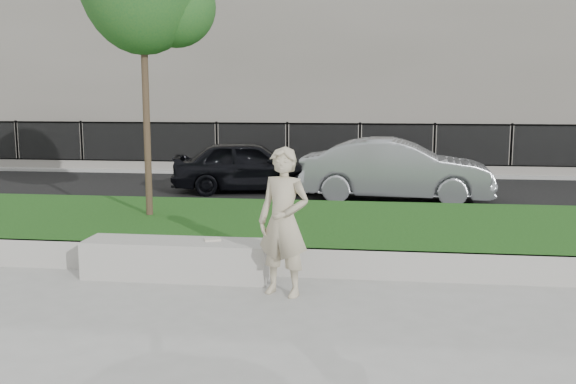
# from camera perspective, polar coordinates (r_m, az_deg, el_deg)

# --- Properties ---
(ground) EXTENTS (90.00, 90.00, 0.00)m
(ground) POSITION_cam_1_polar(r_m,az_deg,el_deg) (8.01, -7.01, -9.30)
(ground) COLOR gray
(ground) RESTS_ON ground
(grass_bank) EXTENTS (34.00, 4.00, 0.40)m
(grass_bank) POSITION_cam_1_polar(r_m,az_deg,el_deg) (10.79, -3.09, -3.42)
(grass_bank) COLOR black
(grass_bank) RESTS_ON ground
(grass_kerb) EXTENTS (34.00, 0.08, 0.40)m
(grass_kerb) POSITION_cam_1_polar(r_m,az_deg,el_deg) (8.92, -5.38, -6.05)
(grass_kerb) COLOR gray
(grass_kerb) RESTS_ON ground
(street) EXTENTS (34.00, 7.00, 0.04)m
(street) POSITION_cam_1_polar(r_m,az_deg,el_deg) (16.17, 0.44, 0.03)
(street) COLOR black
(street) RESTS_ON ground
(far_pavement) EXTENTS (34.00, 3.00, 0.12)m
(far_pavement) POSITION_cam_1_polar(r_m,az_deg,el_deg) (20.60, 1.95, 2.03)
(far_pavement) COLOR gray
(far_pavement) RESTS_ON ground
(iron_fence) EXTENTS (32.00, 0.30, 1.50)m
(iron_fence) POSITION_cam_1_polar(r_m,az_deg,el_deg) (19.56, 1.68, 3.09)
(iron_fence) COLOR slate
(iron_fence) RESTS_ON far_pavement
(building_facade) EXTENTS (34.00, 10.00, 10.00)m
(building_facade) POSITION_cam_1_polar(r_m,az_deg,el_deg) (27.55, 3.42, 14.00)
(building_facade) COLOR #6A665D
(building_facade) RESTS_ON ground
(stone_bench) EXTENTS (2.50, 0.63, 0.51)m
(stone_bench) POSITION_cam_1_polar(r_m,az_deg,el_deg) (8.85, -9.84, -5.89)
(stone_bench) COLOR gray
(stone_bench) RESTS_ON ground
(man) EXTENTS (0.78, 0.64, 1.83)m
(man) POSITION_cam_1_polar(r_m,az_deg,el_deg) (7.85, -0.39, -2.68)
(man) COLOR tan
(man) RESTS_ON ground
(book) EXTENTS (0.26, 0.22, 0.02)m
(book) POSITION_cam_1_polar(r_m,az_deg,el_deg) (8.72, -6.72, -4.22)
(book) COLOR beige
(book) RESTS_ON stone_bench
(car_dark) EXTENTS (4.02, 2.16, 1.30)m
(car_dark) POSITION_cam_1_polar(r_m,az_deg,el_deg) (15.96, -3.42, 2.32)
(car_dark) COLOR black
(car_dark) RESTS_ON street
(car_silver) EXTENTS (4.39, 1.79, 1.42)m
(car_silver) POSITION_cam_1_polar(r_m,az_deg,el_deg) (14.82, 9.60, 1.95)
(car_silver) COLOR gray
(car_silver) RESTS_ON street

